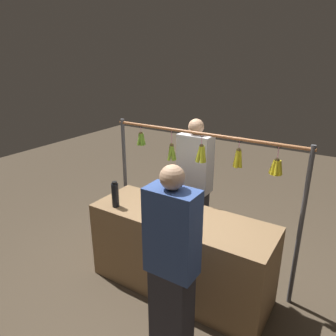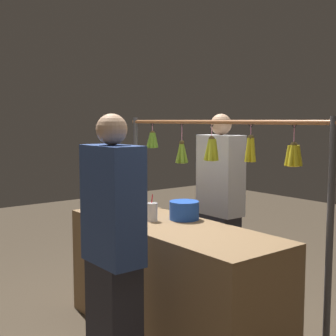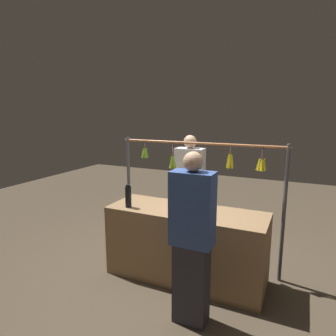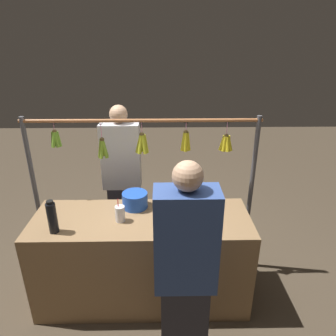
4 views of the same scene
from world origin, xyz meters
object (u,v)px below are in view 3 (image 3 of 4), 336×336
at_px(vendor_person, 189,194).
at_px(customer_person, 192,241).
at_px(water_bottle, 128,196).
at_px(drink_cup, 172,203).
at_px(blue_bucket, 187,199).

relative_size(vendor_person, customer_person, 1.01).
bearing_deg(water_bottle, vendor_person, -114.41).
bearing_deg(drink_cup, blue_bucket, -114.97).
height_order(water_bottle, blue_bucket, water_bottle).
relative_size(water_bottle, blue_bucket, 1.23).
bearing_deg(vendor_person, blue_bucket, 107.79).
relative_size(blue_bucket, vendor_person, 0.14).
height_order(water_bottle, customer_person, customer_person).
height_order(vendor_person, customer_person, vendor_person).
xyz_separation_m(drink_cup, customer_person, (-0.51, 0.66, -0.11)).
bearing_deg(blue_bucket, vendor_person, -72.21).
relative_size(drink_cup, vendor_person, 0.12).
relative_size(blue_bucket, customer_person, 0.14).
distance_m(water_bottle, customer_person, 1.15).
bearing_deg(vendor_person, customer_person, 111.72).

